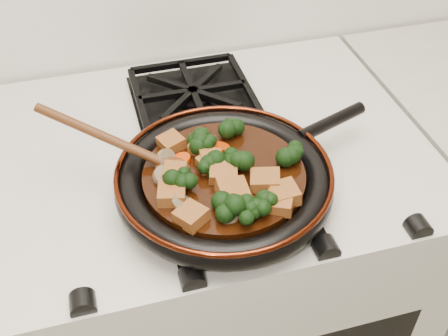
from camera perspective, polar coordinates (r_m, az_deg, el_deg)
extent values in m
cube|color=beige|center=(1.34, -1.00, -12.64)|extent=(0.76, 0.60, 0.90)
cylinder|color=black|center=(0.88, 0.00, -1.79)|extent=(0.31, 0.31, 0.01)
torus|color=black|center=(0.87, 0.00, -1.37)|extent=(0.34, 0.34, 0.04)
torus|color=#46170A|center=(0.86, 0.00, -0.35)|extent=(0.34, 0.34, 0.01)
cylinder|color=black|center=(0.98, 10.86, 4.65)|extent=(0.14, 0.07, 0.02)
cylinder|color=black|center=(0.87, 0.00, -1.03)|extent=(0.25, 0.25, 0.02)
cube|color=brown|center=(0.87, -1.26, 0.60)|extent=(0.04, 0.04, 0.03)
cube|color=brown|center=(0.90, -2.24, 2.25)|extent=(0.05, 0.05, 0.02)
cube|color=brown|center=(0.82, -5.32, -2.64)|extent=(0.05, 0.05, 0.02)
cube|color=brown|center=(0.91, -5.38, 2.57)|extent=(0.05, 0.05, 0.02)
cube|color=brown|center=(0.86, -1.19, 0.42)|extent=(0.05, 0.05, 0.03)
cube|color=brown|center=(0.85, -5.03, -0.46)|extent=(0.04, 0.04, 0.02)
cube|color=brown|center=(0.81, 5.69, -3.56)|extent=(0.05, 0.05, 0.02)
cube|color=brown|center=(0.82, 0.87, -2.46)|extent=(0.05, 0.04, 0.03)
cube|color=brown|center=(0.82, 6.19, -2.62)|extent=(0.04, 0.04, 0.03)
cube|color=brown|center=(0.84, 4.22, -1.33)|extent=(0.06, 0.05, 0.03)
cube|color=brown|center=(0.85, -0.10, -0.37)|extent=(0.05, 0.06, 0.03)
cube|color=brown|center=(0.79, -3.35, -4.91)|extent=(0.05, 0.05, 0.03)
cylinder|color=#BF3205|center=(0.88, -4.26, 0.92)|extent=(0.03, 0.03, 0.01)
cylinder|color=#BF3205|center=(0.90, -0.33, 2.12)|extent=(0.03, 0.03, 0.02)
cylinder|color=#BF3205|center=(0.86, -4.64, -0.14)|extent=(0.03, 0.03, 0.02)
cylinder|color=#BF3205|center=(0.81, 1.64, -3.21)|extent=(0.03, 0.03, 0.02)
cylinder|color=brown|center=(0.81, -4.17, -3.57)|extent=(0.03, 0.04, 0.03)
cylinder|color=brown|center=(0.79, 0.41, -4.67)|extent=(0.04, 0.04, 0.02)
cylinder|color=brown|center=(0.87, -5.81, 0.80)|extent=(0.04, 0.05, 0.04)
cylinder|color=brown|center=(0.85, -6.10, -0.85)|extent=(0.05, 0.05, 0.02)
cylinder|color=brown|center=(0.82, -5.01, -2.91)|extent=(0.04, 0.04, 0.02)
ellipsoid|color=#4F2810|center=(0.87, -5.25, 0.15)|extent=(0.07, 0.06, 0.02)
cylinder|color=#4F2810|center=(0.88, -12.04, 3.12)|extent=(0.02, 0.02, 0.23)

